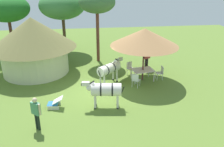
% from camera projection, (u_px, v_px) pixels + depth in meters
% --- Properties ---
extents(ground_plane, '(36.00, 36.00, 0.00)m').
position_uv_depth(ground_plane, '(94.00, 93.00, 14.44)').
color(ground_plane, olive).
extents(thatched_hut, '(5.89, 5.89, 3.91)m').
position_uv_depth(thatched_hut, '(33.00, 42.00, 16.69)').
color(thatched_hut, beige).
rests_on(thatched_hut, ground_plane).
extents(shade_umbrella, '(4.31, 4.31, 3.48)m').
position_uv_depth(shade_umbrella, '(145.00, 37.00, 15.09)').
color(shade_umbrella, '#572B2D').
rests_on(shade_umbrella, ground_plane).
extents(patio_dining_table, '(1.51, 1.19, 0.74)m').
position_uv_depth(patio_dining_table, '(143.00, 71.00, 15.97)').
color(patio_dining_table, silver).
rests_on(patio_dining_table, ground_plane).
extents(patio_chair_west_end, '(0.60, 0.59, 0.90)m').
position_uv_depth(patio_chair_west_end, '(136.00, 79.00, 15.03)').
color(patio_chair_west_end, silver).
rests_on(patio_chair_west_end, ground_plane).
extents(patio_chair_near_hut, '(0.42, 0.44, 0.90)m').
position_uv_depth(patio_chair_near_hut, '(161.00, 72.00, 16.16)').
color(patio_chair_near_hut, silver).
rests_on(patio_chair_near_hut, ground_plane).
extents(patio_chair_east_end, '(0.59, 0.59, 0.90)m').
position_uv_depth(patio_chair_east_end, '(130.00, 67.00, 16.91)').
color(patio_chair_east_end, white).
rests_on(patio_chair_east_end, ground_plane).
extents(guest_beside_umbrella, '(0.59, 0.35, 1.73)m').
position_uv_depth(guest_beside_umbrella, '(147.00, 56.00, 17.57)').
color(guest_beside_umbrella, black).
rests_on(guest_beside_umbrella, ground_plane).
extents(standing_watcher, '(0.47, 0.44, 1.64)m').
position_uv_depth(standing_watcher, '(36.00, 111.00, 10.79)').
color(standing_watcher, black).
rests_on(standing_watcher, ground_plane).
extents(striped_lounge_chair, '(0.86, 0.61, 0.61)m').
position_uv_depth(striped_lounge_chair, '(55.00, 103.00, 12.87)').
color(striped_lounge_chair, teal).
rests_on(striped_lounge_chair, ground_plane).
extents(zebra_nearest_camera, '(1.82, 1.66, 1.55)m').
position_uv_depth(zebra_nearest_camera, '(109.00, 69.00, 15.37)').
color(zebra_nearest_camera, silver).
rests_on(zebra_nearest_camera, ground_plane).
extents(zebra_by_umbrella, '(2.24, 0.86, 1.56)m').
position_uv_depth(zebra_by_umbrella, '(105.00, 90.00, 12.62)').
color(zebra_by_umbrella, silver).
rests_on(zebra_by_umbrella, ground_plane).
extents(acacia_tree_behind_hut, '(2.74, 2.74, 5.43)m').
position_uv_depth(acacia_tree_behind_hut, '(97.00, 3.00, 17.95)').
color(acacia_tree_behind_hut, brown).
rests_on(acacia_tree_behind_hut, ground_plane).
extents(acacia_tree_right_background, '(3.87, 3.87, 5.22)m').
position_uv_depth(acacia_tree_right_background, '(62.00, 6.00, 20.39)').
color(acacia_tree_right_background, '#4F3827').
rests_on(acacia_tree_right_background, ground_plane).
extents(acacia_tree_far_lawn, '(3.62, 3.62, 5.00)m').
position_uv_depth(acacia_tree_far_lawn, '(7.00, 9.00, 19.73)').
color(acacia_tree_far_lawn, '#572E25').
rests_on(acacia_tree_far_lawn, ground_plane).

